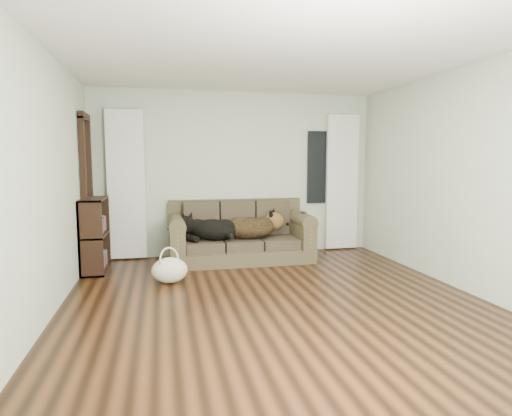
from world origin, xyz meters
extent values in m
plane|color=black|center=(0.00, 0.00, 0.00)|extent=(5.00, 5.00, 0.00)
plane|color=white|center=(0.00, 0.00, 2.60)|extent=(5.00, 5.00, 0.00)
cube|color=#AFB9A7|center=(0.00, 2.50, 1.30)|extent=(4.50, 0.04, 2.60)
cube|color=#AFB9A7|center=(-2.25, 0.00, 1.30)|extent=(0.04, 5.00, 2.60)
cube|color=#AFB9A7|center=(2.25, 0.00, 1.30)|extent=(0.04, 5.00, 2.60)
cube|color=white|center=(-1.70, 2.42, 1.15)|extent=(0.55, 0.08, 2.25)
cube|color=white|center=(1.80, 2.42, 1.15)|extent=(0.55, 0.08, 2.25)
cube|color=black|center=(1.45, 2.47, 1.40)|extent=(0.50, 0.03, 1.20)
cube|color=black|center=(-2.20, 2.05, 1.05)|extent=(0.07, 0.60, 2.10)
cube|color=brown|center=(-0.03, 1.97, 0.45)|extent=(2.12, 0.91, 0.87)
ellipsoid|color=black|center=(-0.50, 1.94, 0.48)|extent=(0.89, 0.83, 0.31)
ellipsoid|color=black|center=(0.15, 1.94, 0.49)|extent=(0.87, 0.68, 0.35)
cube|color=black|center=(0.92, 1.83, 0.73)|extent=(0.06, 0.19, 0.02)
ellipsoid|color=beige|center=(-1.11, 0.99, 0.16)|extent=(0.53, 0.47, 0.32)
cube|color=black|center=(-2.09, 1.83, 0.50)|extent=(0.35, 0.82, 1.01)
camera|label=1|loc=(-1.18, -4.31, 1.52)|focal=30.00mm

